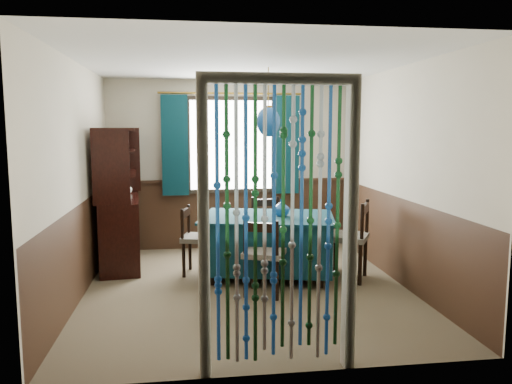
{
  "coord_description": "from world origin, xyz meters",
  "views": [
    {
      "loc": [
        -0.64,
        -5.43,
        1.8
      ],
      "look_at": [
        0.15,
        0.36,
        1.05
      ],
      "focal_mm": 35.0,
      "sensor_mm": 36.0,
      "label": 1
    }
  ],
  "objects": [
    {
      "name": "wall_front",
      "position": [
        0.0,
        -2.0,
        1.25
      ],
      "size": [
        3.6,
        0.0,
        3.6
      ],
      "primitive_type": "plane",
      "rotation": [
        -1.57,
        0.0,
        0.0
      ],
      "color": "beige",
      "rests_on": "ground"
    },
    {
      "name": "chair_right",
      "position": [
        1.26,
        0.18,
        0.5
      ],
      "size": [
        0.62,
        0.63,
        0.95
      ],
      "rotation": [
        0.0,
        0.0,
        1.07
      ],
      "color": "black",
      "rests_on": "floor"
    },
    {
      "name": "wall_left",
      "position": [
        -1.8,
        0.0,
        1.25
      ],
      "size": [
        0.0,
        4.0,
        4.0
      ],
      "primitive_type": "plane",
      "rotation": [
        1.57,
        0.0,
        1.57
      ],
      "color": "beige",
      "rests_on": "ground"
    },
    {
      "name": "pendant_lamp",
      "position": [
        0.3,
        0.41,
        1.88
      ],
      "size": [
        0.28,
        0.28,
        0.8
      ],
      "color": "olive",
      "rests_on": "ceiling"
    },
    {
      "name": "chair_left",
      "position": [
        -0.54,
        0.65,
        0.45
      ],
      "size": [
        0.48,
        0.5,
        0.84
      ],
      "rotation": [
        0.0,
        0.0,
        -1.8
      ],
      "color": "black",
      "rests_on": "floor"
    },
    {
      "name": "wainscot_left",
      "position": [
        -1.79,
        0.0,
        0.5
      ],
      "size": [
        0.0,
        4.0,
        4.0
      ],
      "primitive_type": "plane",
      "rotation": [
        1.57,
        0.0,
        1.57
      ],
      "color": "#372215",
      "rests_on": "ground"
    },
    {
      "name": "vase_table",
      "position": [
        0.47,
        0.38,
        0.84
      ],
      "size": [
        0.23,
        0.23,
        0.19
      ],
      "primitive_type": "imported",
      "rotation": [
        0.0,
        0.0,
        0.34
      ],
      "color": "navy",
      "rests_on": "dining_table"
    },
    {
      "name": "vase_sideboard",
      "position": [
        -1.48,
        1.55,
        0.99
      ],
      "size": [
        0.21,
        0.21,
        0.18
      ],
      "primitive_type": "imported",
      "rotation": [
        0.0,
        0.0,
        0.26
      ],
      "color": "beige",
      "rests_on": "sideboard"
    },
    {
      "name": "wainscot_back",
      "position": [
        0.0,
        1.99,
        0.5
      ],
      "size": [
        3.6,
        0.0,
        3.6
      ],
      "primitive_type": "plane",
      "rotation": [
        1.57,
        0.0,
        0.0
      ],
      "color": "#372215",
      "rests_on": "ground"
    },
    {
      "name": "chair_far",
      "position": [
        0.41,
        1.12,
        0.46
      ],
      "size": [
        0.43,
        0.41,
        0.86
      ],
      "rotation": [
        0.0,
        0.0,
        3.16
      ],
      "color": "black",
      "rests_on": "floor"
    },
    {
      "name": "window",
      "position": [
        0.0,
        1.95,
        1.55
      ],
      "size": [
        1.32,
        0.12,
        1.42
      ],
      "primitive_type": "cube",
      "color": "black",
      "rests_on": "wall_back"
    },
    {
      "name": "bowl_shelf",
      "position": [
        -1.48,
        0.85,
        1.26
      ],
      "size": [
        0.28,
        0.28,
        0.06
      ],
      "primitive_type": "imported",
      "rotation": [
        0.0,
        0.0,
        -0.25
      ],
      "color": "beige",
      "rests_on": "sideboard"
    },
    {
      "name": "wainscot_front",
      "position": [
        0.0,
        -1.99,
        0.5
      ],
      "size": [
        3.6,
        0.0,
        3.6
      ],
      "primitive_type": "plane",
      "rotation": [
        -1.57,
        0.0,
        0.0
      ],
      "color": "#372215",
      "rests_on": "ground"
    },
    {
      "name": "dining_table",
      "position": [
        0.3,
        0.41,
        0.44
      ],
      "size": [
        1.76,
        1.4,
        0.75
      ],
      "rotation": [
        0.0,
        0.0,
        -0.22
      ],
      "color": "#092A33",
      "rests_on": "floor"
    },
    {
      "name": "wall_right",
      "position": [
        1.8,
        0.0,
        1.25
      ],
      "size": [
        0.0,
        4.0,
        4.0
      ],
      "primitive_type": "plane",
      "rotation": [
        1.57,
        0.0,
        -1.57
      ],
      "color": "beige",
      "rests_on": "ground"
    },
    {
      "name": "ceiling",
      "position": [
        0.0,
        0.0,
        2.5
      ],
      "size": [
        4.0,
        4.0,
        0.0
      ],
      "primitive_type": "plane",
      "rotation": [
        3.14,
        0.0,
        0.0
      ],
      "color": "silver",
      "rests_on": "ground"
    },
    {
      "name": "floor",
      "position": [
        0.0,
        0.0,
        0.0
      ],
      "size": [
        4.0,
        4.0,
        0.0
      ],
      "primitive_type": "plane",
      "color": "brown",
      "rests_on": "ground"
    },
    {
      "name": "doorway",
      "position": [
        0.0,
        -1.94,
        1.05
      ],
      "size": [
        1.16,
        0.12,
        2.18
      ],
      "primitive_type": null,
      "color": "silver",
      "rests_on": "ground"
    },
    {
      "name": "wainscot_right",
      "position": [
        1.79,
        0.0,
        0.5
      ],
      "size": [
        0.0,
        4.0,
        4.0
      ],
      "primitive_type": "plane",
      "rotation": [
        1.57,
        0.0,
        -1.57
      ],
      "color": "#372215",
      "rests_on": "ground"
    },
    {
      "name": "sideboard",
      "position": [
        -1.54,
        1.2,
        0.62
      ],
      "size": [
        0.61,
        1.42,
        1.8
      ],
      "rotation": [
        0.0,
        0.0,
        0.1
      ],
      "color": "black",
      "rests_on": "floor"
    },
    {
      "name": "chair_near",
      "position": [
        0.15,
        -0.26,
        0.45
      ],
      "size": [
        0.54,
        0.53,
        0.85
      ],
      "rotation": [
        0.0,
        0.0,
        -0.37
      ],
      "color": "black",
      "rests_on": "floor"
    },
    {
      "name": "wall_back",
      "position": [
        0.0,
        2.0,
        1.25
      ],
      "size": [
        3.6,
        0.0,
        3.6
      ],
      "primitive_type": "plane",
      "rotation": [
        1.57,
        0.0,
        0.0
      ],
      "color": "beige",
      "rests_on": "ground"
    }
  ]
}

